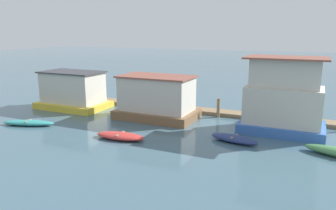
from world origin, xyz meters
TOP-DOWN VIEW (x-y plane):
  - ground_plane at (0.00, 0.00)m, footprint 200.00×200.00m
  - dock_walkway at (0.00, 3.20)m, footprint 33.80×1.52m
  - houseboat_yellow at (-10.16, -0.18)m, footprint 6.35×4.01m
  - houseboat_brown at (-1.38, -0.24)m, footprint 6.50×3.96m
  - houseboat_blue at (8.43, 0.13)m, footprint 5.77×3.81m
  - dinghy_teal at (-9.35, -6.29)m, footprint 4.15×2.26m
  - dinghy_red at (-1.16, -6.11)m, footprint 3.55×1.58m
  - dinghy_navy at (5.92, -3.56)m, footprint 3.37×1.66m
  - mooring_post_near_right at (3.16, 2.20)m, footprint 0.27×0.27m

SIDE VIEW (x-z plane):
  - ground_plane at x=0.00m, z-range 0.00..0.00m
  - dock_walkway at x=0.00m, z-range 0.00..0.30m
  - dinghy_teal at x=-9.35m, z-range 0.00..0.39m
  - dinghy_red at x=-1.16m, z-range 0.00..0.43m
  - dinghy_navy at x=5.92m, z-range 0.00..0.48m
  - mooring_post_near_right at x=3.16m, z-range 0.00..1.61m
  - houseboat_yellow at x=-10.16m, z-range -0.11..3.33m
  - houseboat_brown at x=-1.38m, z-range -0.10..3.44m
  - houseboat_blue at x=8.43m, z-range -0.27..5.07m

